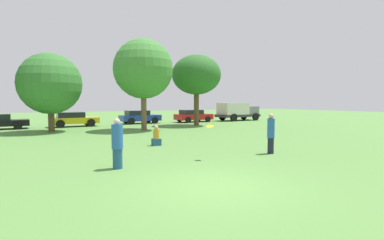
% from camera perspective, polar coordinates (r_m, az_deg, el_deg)
% --- Properties ---
extents(ground_plane, '(120.00, 120.00, 0.00)m').
position_cam_1_polar(ground_plane, '(7.76, 4.19, -12.92)').
color(ground_plane, '#54843D').
extents(person_thrower, '(0.37, 0.37, 1.67)m').
position_cam_1_polar(person_thrower, '(9.78, -14.62, -4.58)').
color(person_thrower, navy).
rests_on(person_thrower, ground).
extents(person_catcher, '(0.31, 0.31, 1.71)m').
position_cam_1_polar(person_catcher, '(12.64, 15.40, -2.57)').
color(person_catcher, '#191E33').
rests_on(person_catcher, ground).
extents(frisbee, '(0.28, 0.27, 0.14)m').
position_cam_1_polar(frisbee, '(10.95, 3.58, -1.29)').
color(frisbee, yellow).
extents(bystander_sitting, '(0.42, 0.35, 1.02)m').
position_cam_1_polar(bystander_sitting, '(14.60, -7.10, -3.41)').
color(bystander_sitting, navy).
rests_on(bystander_sitting, ground).
extents(tree_1, '(4.40, 4.40, 5.71)m').
position_cam_1_polar(tree_1, '(23.22, -26.35, 6.46)').
color(tree_1, brown).
rests_on(tree_1, ground).
extents(tree_2, '(4.58, 4.58, 7.01)m').
position_cam_1_polar(tree_2, '(22.68, -9.64, 9.92)').
color(tree_2, brown).
rests_on(tree_2, ground).
extents(tree_3, '(4.49, 4.49, 6.48)m').
position_cam_1_polar(tree_3, '(26.59, 0.88, 8.90)').
color(tree_3, brown).
rests_on(tree_3, ground).
extents(parked_car_yellow, '(4.09, 2.13, 1.28)m').
position_cam_1_polar(parked_car_yellow, '(27.44, -22.50, 0.19)').
color(parked_car_yellow, gold).
rests_on(parked_car_yellow, ground).
extents(parked_car_blue, '(4.05, 2.14, 1.32)m').
position_cam_1_polar(parked_car_blue, '(29.42, -10.40, 0.65)').
color(parked_car_blue, '#1E389E').
rests_on(parked_car_blue, ground).
extents(parked_car_red, '(4.05, 2.25, 1.32)m').
position_cam_1_polar(parked_car_red, '(31.09, 0.21, 0.87)').
color(parked_car_red, red).
rests_on(parked_car_red, ground).
extents(delivery_truck_grey, '(5.33, 2.55, 2.06)m').
position_cam_1_polar(delivery_truck_grey, '(33.91, 8.96, 1.84)').
color(delivery_truck_grey, '#2D2D33').
rests_on(delivery_truck_grey, ground).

